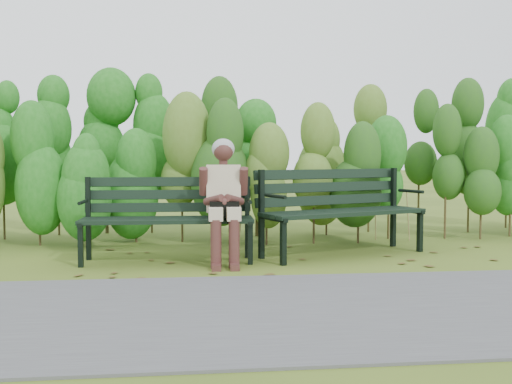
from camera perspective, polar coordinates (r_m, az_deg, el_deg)
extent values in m
plane|color=#45591B|center=(6.78, 0.33, -6.52)|extent=(80.00, 80.00, 0.00)
cube|color=#474749|center=(4.65, 3.60, -11.15)|extent=(60.00, 2.50, 0.01)
cylinder|color=#47381E|center=(8.20, -20.28, -2.17)|extent=(0.03, 0.03, 0.80)
ellipsoid|color=#1D6918|center=(8.17, -20.38, 2.30)|extent=(0.64, 0.64, 1.44)
cylinder|color=#47381E|center=(8.08, -16.07, -2.17)|extent=(0.03, 0.03, 0.80)
ellipsoid|color=#1D6918|center=(8.04, -16.14, 2.37)|extent=(0.64, 0.64, 1.44)
cylinder|color=#47381E|center=(8.00, -11.74, -2.16)|extent=(0.03, 0.03, 0.80)
ellipsoid|color=#1D6918|center=(7.96, -11.80, 2.42)|extent=(0.64, 0.64, 1.44)
cylinder|color=#47381E|center=(7.97, -7.35, -2.14)|extent=(0.03, 0.03, 0.80)
ellipsoid|color=#1D6918|center=(7.93, -7.39, 2.46)|extent=(0.64, 0.64, 1.44)
cylinder|color=#47381E|center=(7.98, -2.95, -2.11)|extent=(0.03, 0.03, 0.80)
ellipsoid|color=#1D6918|center=(7.94, -2.97, 2.49)|extent=(0.64, 0.64, 1.44)
cylinder|color=#47381E|center=(8.04, 1.41, -2.06)|extent=(0.03, 0.03, 0.80)
ellipsoid|color=#1D6918|center=(8.00, 1.41, 2.50)|extent=(0.64, 0.64, 1.44)
cylinder|color=#47381E|center=(8.15, 5.68, -2.01)|extent=(0.03, 0.03, 0.80)
ellipsoid|color=#1D6918|center=(8.11, 5.70, 2.50)|extent=(0.64, 0.64, 1.44)
cylinder|color=#47381E|center=(8.30, 9.81, -1.94)|extent=(0.03, 0.03, 0.80)
ellipsoid|color=#1D6918|center=(8.26, 9.86, 2.48)|extent=(0.64, 0.64, 1.44)
cylinder|color=#47381E|center=(8.49, 13.79, -1.87)|extent=(0.03, 0.03, 0.80)
ellipsoid|color=#1D6918|center=(8.45, 13.85, 2.45)|extent=(0.64, 0.64, 1.44)
cylinder|color=#47381E|center=(8.72, 17.56, -1.79)|extent=(0.03, 0.03, 0.80)
ellipsoid|color=#1D6918|center=(8.68, 17.64, 2.42)|extent=(0.64, 0.64, 1.44)
cylinder|color=#47381E|center=(8.98, 21.13, -1.71)|extent=(0.03, 0.03, 0.80)
ellipsoid|color=#1D6918|center=(8.95, 21.22, 2.37)|extent=(0.64, 0.64, 1.44)
cylinder|color=#47381E|center=(9.34, -23.03, -0.64)|extent=(0.04, 0.04, 1.10)
ellipsoid|color=#29541D|center=(9.32, -23.16, 4.76)|extent=(0.70, 0.70, 1.98)
cylinder|color=#47381E|center=(9.15, -18.41, -0.62)|extent=(0.04, 0.04, 1.10)
ellipsoid|color=#29541D|center=(9.13, -18.52, 4.89)|extent=(0.70, 0.70, 1.98)
cylinder|color=#47381E|center=(9.02, -13.64, -0.60)|extent=(0.04, 0.04, 1.10)
ellipsoid|color=#29541D|center=(9.00, -13.72, 5.00)|extent=(0.70, 0.70, 1.98)
cylinder|color=#47381E|center=(8.96, -8.76, -0.57)|extent=(0.04, 0.04, 1.10)
ellipsoid|color=#29541D|center=(8.94, -8.81, 5.07)|extent=(0.70, 0.70, 1.98)
cylinder|color=#47381E|center=(8.96, -3.84, -0.54)|extent=(0.04, 0.04, 1.10)
ellipsoid|color=#29541D|center=(8.94, -3.87, 5.10)|extent=(0.70, 0.70, 1.98)
cylinder|color=#47381E|center=(9.03, 1.03, -0.50)|extent=(0.04, 0.04, 1.10)
ellipsoid|color=#29541D|center=(9.01, 1.04, 5.09)|extent=(0.70, 0.70, 1.98)
cylinder|color=#47381E|center=(9.16, 5.80, -0.46)|extent=(0.04, 0.04, 1.10)
ellipsoid|color=#29541D|center=(9.14, 5.84, 5.05)|extent=(0.70, 0.70, 1.98)
cylinder|color=#47381E|center=(9.35, 10.41, -0.42)|extent=(0.04, 0.04, 1.10)
ellipsoid|color=#29541D|center=(9.33, 10.47, 4.98)|extent=(0.70, 0.70, 1.98)
cylinder|color=#47381E|center=(9.60, 14.80, -0.37)|extent=(0.04, 0.04, 1.10)
ellipsoid|color=#29541D|center=(9.58, 14.88, 4.88)|extent=(0.70, 0.70, 1.98)
cylinder|color=#47381E|center=(9.90, 18.95, -0.33)|extent=(0.04, 0.04, 1.10)
ellipsoid|color=#29541D|center=(9.89, 19.05, 4.76)|extent=(0.70, 0.70, 1.98)
cylinder|color=#47381E|center=(10.26, 22.82, -0.29)|extent=(0.04, 0.04, 1.10)
ellipsoid|color=#29541D|center=(10.24, 22.94, 4.63)|extent=(0.70, 0.70, 1.98)
cube|color=brown|center=(6.17, -3.52, -7.50)|extent=(0.10, 0.08, 0.01)
cube|color=brown|center=(6.58, -22.77, -7.07)|extent=(0.11, 0.11, 0.01)
cube|color=brown|center=(7.71, 20.96, -5.51)|extent=(0.11, 0.11, 0.01)
cube|color=brown|center=(7.37, -7.24, -5.71)|extent=(0.09, 0.10, 0.01)
cube|color=brown|center=(5.93, -19.60, -8.15)|extent=(0.08, 0.10, 0.01)
cube|color=brown|center=(7.63, -11.58, -5.44)|extent=(0.09, 0.07, 0.01)
cube|color=brown|center=(7.41, -17.33, -5.79)|extent=(0.11, 0.11, 0.01)
cube|color=brown|center=(7.89, 6.81, -5.10)|extent=(0.10, 0.11, 0.01)
cube|color=brown|center=(5.96, 3.65, -7.88)|extent=(0.11, 0.11, 0.01)
cube|color=brown|center=(5.71, 6.87, -8.41)|extent=(0.11, 0.11, 0.01)
cube|color=brown|center=(5.98, -7.67, -7.88)|extent=(0.11, 0.11, 0.01)
cube|color=brown|center=(6.50, -9.98, -6.97)|extent=(0.11, 0.11, 0.01)
cube|color=brown|center=(7.32, 18.68, -5.93)|extent=(0.09, 0.10, 0.01)
cube|color=brown|center=(7.68, 10.86, -5.38)|extent=(0.10, 0.11, 0.01)
cube|color=brown|center=(6.45, -11.11, -7.08)|extent=(0.09, 0.10, 0.01)
cube|color=brown|center=(6.57, 18.37, -7.00)|extent=(0.07, 0.09, 0.01)
cube|color=brown|center=(6.65, 0.59, -6.69)|extent=(0.11, 0.11, 0.01)
cube|color=brown|center=(6.36, 14.51, -7.28)|extent=(0.08, 0.10, 0.01)
cube|color=brown|center=(6.38, 8.97, -7.18)|extent=(0.09, 0.10, 0.01)
cube|color=brown|center=(8.32, 17.80, -4.80)|extent=(0.11, 0.11, 0.01)
cube|color=brown|center=(6.98, -4.53, -6.21)|extent=(0.11, 0.11, 0.01)
cube|color=brown|center=(7.14, -12.45, -6.06)|extent=(0.11, 0.10, 0.01)
cube|color=black|center=(6.46, -8.53, -2.85)|extent=(1.88, 0.16, 0.04)
cube|color=black|center=(6.59, -8.47, -2.72)|extent=(1.88, 0.16, 0.04)
cube|color=black|center=(6.72, -8.40, -2.60)|extent=(1.88, 0.16, 0.04)
cube|color=black|center=(6.85, -8.34, -2.49)|extent=(1.88, 0.16, 0.04)
cube|color=black|center=(6.93, -8.30, -1.46)|extent=(1.88, 0.10, 0.11)
cube|color=black|center=(6.94, -8.31, -0.24)|extent=(1.88, 0.10, 0.11)
cube|color=black|center=(6.94, -8.31, 0.97)|extent=(1.88, 0.10, 0.11)
cube|color=black|center=(6.59, -16.37, -4.88)|extent=(0.05, 0.05, 0.47)
cube|color=black|center=(7.00, -15.69, -2.45)|extent=(0.05, 0.05, 0.94)
cube|color=black|center=(6.77, -16.06, -2.83)|extent=(0.06, 0.52, 0.04)
cylinder|color=black|center=(6.69, -16.17, -0.93)|extent=(0.05, 0.39, 0.04)
cube|color=black|center=(6.48, -0.54, -4.88)|extent=(0.05, 0.05, 0.47)
cube|color=black|center=(6.90, -0.84, -2.40)|extent=(0.05, 0.05, 0.94)
cube|color=black|center=(6.66, -0.69, -2.79)|extent=(0.06, 0.52, 0.04)
cylinder|color=black|center=(6.59, -0.66, -0.86)|extent=(0.05, 0.39, 0.04)
cube|color=black|center=(6.96, 9.47, -2.07)|extent=(1.94, 0.87, 0.05)
cube|color=black|center=(7.07, 8.77, -1.97)|extent=(1.94, 0.87, 0.05)
cube|color=black|center=(7.19, 8.09, -1.88)|extent=(1.94, 0.87, 0.05)
cube|color=black|center=(7.30, 7.43, -1.79)|extent=(1.94, 0.87, 0.05)
cube|color=black|center=(7.37, 6.96, -0.76)|extent=(1.92, 0.81, 0.12)
cube|color=black|center=(7.38, 6.90, 0.47)|extent=(1.92, 0.81, 0.12)
cube|color=black|center=(7.39, 6.83, 1.71)|extent=(1.92, 0.81, 0.12)
cube|color=black|center=(6.43, 2.61, -4.77)|extent=(0.07, 0.07, 0.51)
cube|color=black|center=(6.82, 0.52, -2.13)|extent=(0.07, 0.07, 1.02)
cube|color=black|center=(6.60, 1.61, -2.52)|extent=(0.26, 0.55, 0.05)
cylinder|color=black|center=(6.53, 1.86, -0.39)|extent=(0.20, 0.41, 0.04)
cube|color=black|center=(7.61, 15.34, -3.60)|extent=(0.07, 0.07, 0.51)
cube|color=black|center=(7.94, 12.95, -1.43)|extent=(0.07, 0.07, 1.02)
cube|color=black|center=(7.75, 14.22, -1.73)|extent=(0.26, 0.55, 0.05)
cylinder|color=black|center=(7.69, 14.53, 0.08)|extent=(0.20, 0.41, 0.04)
cube|color=beige|center=(6.41, -3.88, -2.01)|extent=(0.16, 0.44, 0.14)
cube|color=beige|center=(6.42, -2.19, -2.00)|extent=(0.16, 0.44, 0.14)
cylinder|color=#4A2621|center=(6.27, -3.83, -4.97)|extent=(0.12, 0.12, 0.51)
cylinder|color=#4A2621|center=(6.28, -2.10, -4.96)|extent=(0.12, 0.12, 0.51)
cube|color=#4A2621|center=(6.23, -3.80, -7.13)|extent=(0.10, 0.21, 0.06)
cube|color=#4A2621|center=(6.24, -2.05, -7.11)|extent=(0.10, 0.21, 0.06)
cube|color=beige|center=(6.68, -3.13, 0.29)|extent=(0.38, 0.27, 0.54)
cylinder|color=#4A2621|center=(6.65, -3.13, 2.72)|extent=(0.09, 0.09, 0.11)
sphere|color=#4A2621|center=(6.64, -3.13, 3.90)|extent=(0.22, 0.22, 0.22)
ellipsoid|color=gray|center=(6.67, -3.14, 4.12)|extent=(0.25, 0.24, 0.23)
cylinder|color=#4A2621|center=(6.59, -5.02, 1.02)|extent=(0.10, 0.22, 0.33)
cylinder|color=#4A2621|center=(6.60, -1.19, 1.03)|extent=(0.10, 0.22, 0.33)
cylinder|color=#4A2621|center=(6.46, -4.03, -0.75)|extent=(0.24, 0.28, 0.14)
cylinder|color=#4A2621|center=(6.47, -2.08, -0.74)|extent=(0.25, 0.27, 0.14)
sphere|color=#4A2621|center=(6.41, -3.04, -0.98)|extent=(0.12, 0.12, 0.12)
cube|color=black|center=(6.42, -3.04, -1.62)|extent=(0.32, 0.13, 0.17)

